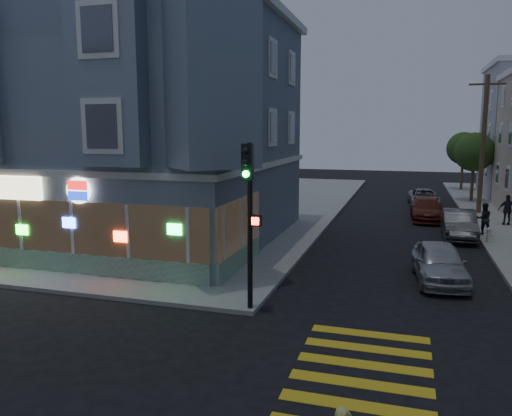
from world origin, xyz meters
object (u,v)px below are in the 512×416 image
at_px(utility_pole, 483,143).
at_px(street_tree_far, 463,148).
at_px(pedestrian_a, 484,219).
at_px(traffic_signal, 249,199).
at_px(parked_car_a, 439,263).
at_px(street_tree_near, 474,152).
at_px(parked_car_b, 459,224).
at_px(fire_hydrant, 489,234).
at_px(pedestrian_b, 508,210).
at_px(parked_car_d, 424,197).
at_px(parked_car_c, 427,209).

relative_size(utility_pole, street_tree_far, 1.70).
distance_m(pedestrian_a, traffic_signal, 16.84).
relative_size(street_tree_far, parked_car_a, 1.23).
relative_size(street_tree_near, pedestrian_a, 3.17).
xyz_separation_m(utility_pole, street_tree_near, (0.20, 6.00, -0.86)).
distance_m(utility_pole, traffic_signal, 23.71).
bearing_deg(street_tree_far, street_tree_near, -90.00).
relative_size(parked_car_b, fire_hydrant, 6.13).
bearing_deg(parked_car_a, pedestrian_b, 64.92).
bearing_deg(pedestrian_a, street_tree_near, -103.35).
bearing_deg(parked_car_d, traffic_signal, -107.57).
height_order(parked_car_a, parked_car_d, parked_car_a).
distance_m(traffic_signal, fire_hydrant, 15.27).
bearing_deg(street_tree_far, fire_hydrant, -92.19).
height_order(parked_car_a, parked_car_c, parked_car_a).
bearing_deg(traffic_signal, utility_pole, 61.90).
bearing_deg(parked_car_c, utility_pole, 40.37).
distance_m(pedestrian_a, pedestrian_b, 3.67).
bearing_deg(street_tree_far, traffic_signal, -104.67).
distance_m(pedestrian_a, parked_car_b, 1.53).
bearing_deg(street_tree_far, parked_car_b, -95.59).
relative_size(street_tree_near, traffic_signal, 1.04).
height_order(street_tree_near, pedestrian_a, street_tree_near).
xyz_separation_m(parked_car_a, parked_car_b, (1.42, 8.30, 0.01)).
bearing_deg(parked_car_d, pedestrian_a, -80.57).
xyz_separation_m(utility_pole, traffic_signal, (-9.18, -21.83, -1.19)).
height_order(street_tree_near, pedestrian_b, street_tree_near).
height_order(utility_pole, pedestrian_b, utility_pole).
height_order(street_tree_near, parked_car_b, street_tree_near).
xyz_separation_m(parked_car_d, fire_hydrant, (2.70, -12.79, -0.08)).
xyz_separation_m(parked_car_a, traffic_signal, (-5.78, -5.22, 2.87)).
distance_m(street_tree_far, fire_hydrant, 23.76).
height_order(utility_pole, parked_car_c, utility_pole).
relative_size(parked_car_a, fire_hydrant, 5.86).
bearing_deg(pedestrian_b, parked_car_a, 65.06).
bearing_deg(street_tree_near, utility_pole, -91.91).
bearing_deg(pedestrian_b, pedestrian_a, 57.08).
height_order(traffic_signal, fire_hydrant, traffic_signal).
bearing_deg(utility_pole, parked_car_d, 136.00).
bearing_deg(fire_hydrant, parked_car_a, -110.81).
xyz_separation_m(pedestrian_a, parked_car_d, (-2.70, 10.80, -0.36)).
bearing_deg(traffic_signal, street_tree_far, 70.04).
xyz_separation_m(pedestrian_b, parked_car_d, (-4.40, 7.55, -0.41)).
bearing_deg(utility_pole, traffic_signal, -112.81).
xyz_separation_m(parked_car_b, traffic_signal, (-7.20, -13.52, 2.86)).
bearing_deg(traffic_signal, parked_car_c, 67.56).
distance_m(pedestrian_b, traffic_signal, 20.46).
height_order(street_tree_far, fire_hydrant, street_tree_far).
relative_size(utility_pole, pedestrian_a, 5.38).
xyz_separation_m(utility_pole, street_tree_far, (0.20, 14.00, -0.86)).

